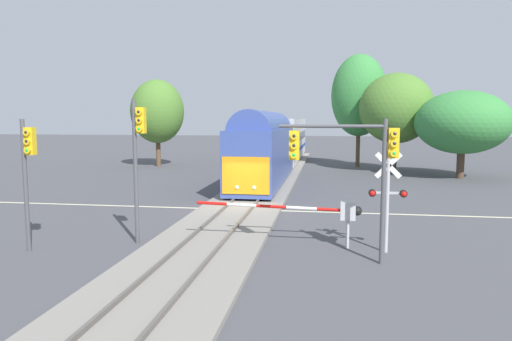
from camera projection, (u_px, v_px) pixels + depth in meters
name	position (u px, v px, depth m)	size (l,w,h in m)	color
ground_plane	(241.00, 210.00, 25.07)	(220.00, 220.00, 0.00)	#47474C
road_centre_stripe	(241.00, 209.00, 25.07)	(44.00, 0.20, 0.01)	beige
railway_track	(241.00, 208.00, 25.06)	(4.40, 80.00, 0.32)	gray
commuter_train	(279.00, 141.00, 44.51)	(3.04, 40.27, 5.16)	#384C93
crossing_gate_near	(327.00, 211.00, 17.58)	(6.45, 0.40, 1.80)	#B7B7BC
crossing_signal_mast	(388.00, 190.00, 16.76)	(1.36, 0.44, 3.81)	#B2B2B7
traffic_signal_near_right	(353.00, 156.00, 15.42)	(3.97, 0.38, 4.91)	#4C4C51
traffic_signal_near_left	(27.00, 163.00, 16.81)	(0.53, 0.38, 4.91)	#4C4C51
traffic_signal_median	(138.00, 148.00, 17.85)	(0.53, 0.38, 5.65)	#4C4C51
oak_far_right	(396.00, 108.00, 42.39)	(6.71, 6.71, 9.10)	#4C3828
pine_left_background	(157.00, 112.00, 47.48)	(5.45, 5.45, 8.93)	brown
elm_centre_background	(359.00, 96.00, 46.72)	(5.60, 5.60, 11.41)	brown
maple_right_background	(463.00, 122.00, 37.73)	(7.56, 7.56, 7.23)	#4C3828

